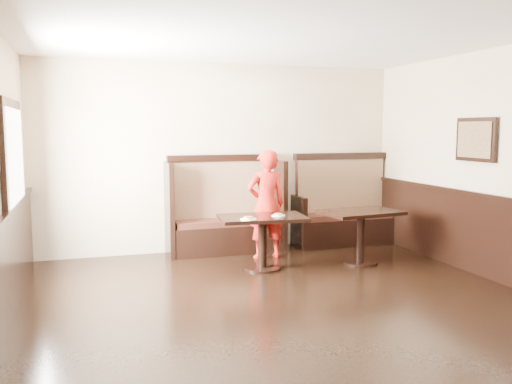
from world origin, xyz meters
name	(u,v)px	position (x,y,z in m)	size (l,w,h in m)	color
ground	(314,328)	(0.00, 0.00, 0.00)	(7.00, 7.00, 0.00)	black
room_shell	(274,253)	(-0.30, 0.28, 0.67)	(7.00, 7.00, 7.00)	beige
booth_main	(225,217)	(0.00, 3.30, 0.53)	(1.75, 0.72, 1.45)	black
booth_neighbor	(343,214)	(1.95, 3.29, 0.48)	(1.65, 0.72, 1.45)	black
table_main	(262,229)	(0.21, 2.15, 0.54)	(1.17, 0.79, 0.71)	black
table_neighbor	(361,224)	(1.59, 2.06, 0.54)	(1.12, 0.81, 0.73)	black
child	(266,204)	(0.45, 2.73, 0.77)	(0.56, 0.37, 1.54)	red
pizza_plate_left	(248,219)	(-0.05, 1.94, 0.72)	(0.21, 0.21, 0.04)	white
pizza_plate_right	(278,215)	(0.41, 2.10, 0.72)	(0.18, 0.18, 0.03)	white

